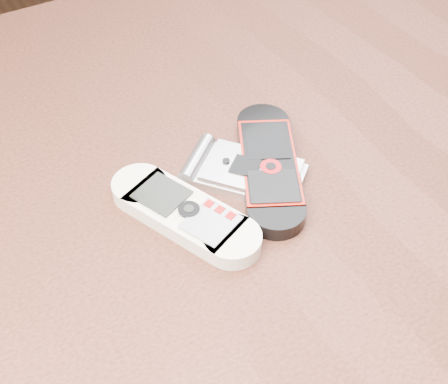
{
  "coord_description": "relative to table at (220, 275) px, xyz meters",
  "views": [
    {
      "loc": [
        -0.18,
        -0.32,
        1.14
      ],
      "look_at": [
        0.01,
        0.0,
        0.76
      ],
      "focal_mm": 50.0,
      "sensor_mm": 36.0,
      "label": 1
    }
  ],
  "objects": [
    {
      "name": "nokia_black_red",
      "position": [
        0.06,
        0.01,
        0.11
      ],
      "size": [
        0.12,
        0.17,
        0.02
      ],
      "primitive_type": "cube",
      "rotation": [
        0.0,
        0.0,
        -0.46
      ],
      "color": "black",
      "rests_on": "table"
    },
    {
      "name": "table",
      "position": [
        0.0,
        0.0,
        0.0
      ],
      "size": [
        1.2,
        0.8,
        0.75
      ],
      "color": "black",
      "rests_on": "ground"
    },
    {
      "name": "motorola_razr",
      "position": [
        0.04,
        0.01,
        0.11
      ],
      "size": [
        0.11,
        0.12,
        0.02
      ],
      "primitive_type": "cube",
      "rotation": [
        0.0,
        0.0,
        0.71
      ],
      "color": "silver",
      "rests_on": "table"
    },
    {
      "name": "nokia_white",
      "position": [
        -0.03,
        -0.0,
        0.11
      ],
      "size": [
        0.1,
        0.15,
        0.02
      ],
      "primitive_type": "cube",
      "rotation": [
        0.0,
        0.0,
        0.42
      ],
      "color": "white",
      "rests_on": "table"
    }
  ]
}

